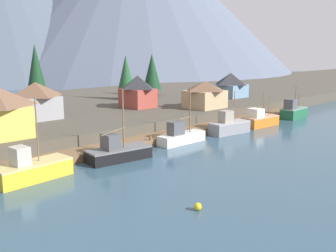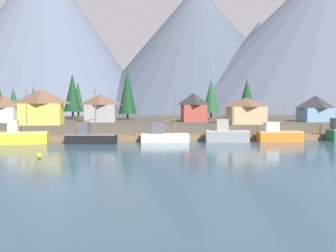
{
  "view_description": "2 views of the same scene",
  "coord_description": "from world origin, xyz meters",
  "px_view_note": "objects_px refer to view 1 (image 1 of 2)",
  "views": [
    {
      "loc": [
        -39.81,
        -41.12,
        13.78
      ],
      "look_at": [
        1.66,
        2.46,
        1.98
      ],
      "focal_mm": 41.67,
      "sensor_mm": 36.0,
      "label": 1
    },
    {
      "loc": [
        -4.33,
        -69.73,
        6.94
      ],
      "look_at": [
        1.84,
        3.07,
        2.51
      ],
      "focal_mm": 43.05,
      "sensor_mm": 36.0,
      "label": 2
    }
  ],
  "objects_px": {
    "house_red": "(138,91)",
    "fishing_boat_grey": "(229,126)",
    "house_grey": "(36,100)",
    "fishing_boat_white": "(181,136)",
    "house_tan": "(205,94)",
    "conifer_near_left": "(36,73)",
    "channel_buoy": "(198,206)",
    "fishing_boat_black": "(118,152)",
    "fishing_boat_green": "(293,111)",
    "house_blue": "(231,85)",
    "fishing_boat_orange": "(259,120)",
    "fishing_boat_yellow": "(32,169)",
    "conifer_back_left": "(126,74)",
    "conifer_centre": "(152,72)"
  },
  "relations": [
    {
      "from": "fishing_boat_black",
      "to": "channel_buoy",
      "type": "height_order",
      "value": "fishing_boat_black"
    },
    {
      "from": "house_red",
      "to": "conifer_back_left",
      "type": "distance_m",
      "value": 13.55
    },
    {
      "from": "house_grey",
      "to": "channel_buoy",
      "type": "bearing_deg",
      "value": -96.08
    },
    {
      "from": "fishing_boat_black",
      "to": "fishing_boat_white",
      "type": "height_order",
      "value": "fishing_boat_black"
    },
    {
      "from": "fishing_boat_black",
      "to": "channel_buoy",
      "type": "bearing_deg",
      "value": -97.07
    },
    {
      "from": "house_blue",
      "to": "fishing_boat_orange",
      "type": "bearing_deg",
      "value": -129.47
    },
    {
      "from": "fishing_boat_grey",
      "to": "conifer_near_left",
      "type": "relative_size",
      "value": 0.61
    },
    {
      "from": "house_tan",
      "to": "house_grey",
      "type": "xyz_separation_m",
      "value": [
        -29.63,
        10.8,
        0.43
      ]
    },
    {
      "from": "fishing_boat_black",
      "to": "conifer_near_left",
      "type": "bearing_deg",
      "value": 87.22
    },
    {
      "from": "conifer_back_left",
      "to": "house_blue",
      "type": "bearing_deg",
      "value": -34.26
    },
    {
      "from": "fishing_boat_white",
      "to": "conifer_near_left",
      "type": "distance_m",
      "value": 34.61
    },
    {
      "from": "house_tan",
      "to": "house_blue",
      "type": "bearing_deg",
      "value": 22.38
    },
    {
      "from": "house_grey",
      "to": "conifer_near_left",
      "type": "bearing_deg",
      "value": 63.94
    },
    {
      "from": "fishing_boat_orange",
      "to": "fishing_boat_green",
      "type": "height_order",
      "value": "fishing_boat_green"
    },
    {
      "from": "house_tan",
      "to": "fishing_boat_white",
      "type": "bearing_deg",
      "value": -148.91
    },
    {
      "from": "fishing_boat_black",
      "to": "channel_buoy",
      "type": "xyz_separation_m",
      "value": [
        -4.3,
        -17.54,
        -0.74
      ]
    },
    {
      "from": "fishing_boat_white",
      "to": "house_red",
      "type": "bearing_deg",
      "value": 67.34
    },
    {
      "from": "fishing_boat_black",
      "to": "house_red",
      "type": "bearing_deg",
      "value": 52.42
    },
    {
      "from": "house_red",
      "to": "house_blue",
      "type": "bearing_deg",
      "value": -4.97
    },
    {
      "from": "fishing_boat_grey",
      "to": "house_grey",
      "type": "bearing_deg",
      "value": 143.54
    },
    {
      "from": "fishing_boat_yellow",
      "to": "channel_buoy",
      "type": "relative_size",
      "value": 12.76
    },
    {
      "from": "house_tan",
      "to": "house_grey",
      "type": "distance_m",
      "value": 31.54
    },
    {
      "from": "fishing_boat_orange",
      "to": "house_tan",
      "type": "relative_size",
      "value": 1.06
    },
    {
      "from": "fishing_boat_grey",
      "to": "house_grey",
      "type": "xyz_separation_m",
      "value": [
        -23.18,
        21.86,
        4.34
      ]
    },
    {
      "from": "house_tan",
      "to": "conifer_near_left",
      "type": "xyz_separation_m",
      "value": [
        -23.9,
        22.53,
        4.19
      ]
    },
    {
      "from": "fishing_boat_black",
      "to": "fishing_boat_green",
      "type": "xyz_separation_m",
      "value": [
        44.54,
        0.37,
        0.33
      ]
    },
    {
      "from": "house_tan",
      "to": "conifer_near_left",
      "type": "relative_size",
      "value": 0.58
    },
    {
      "from": "fishing_boat_grey",
      "to": "conifer_centre",
      "type": "bearing_deg",
      "value": 75.75
    },
    {
      "from": "fishing_boat_grey",
      "to": "house_red",
      "type": "bearing_deg",
      "value": 104.09
    },
    {
      "from": "house_grey",
      "to": "conifer_near_left",
      "type": "relative_size",
      "value": 0.55
    },
    {
      "from": "fishing_boat_white",
      "to": "conifer_back_left",
      "type": "distance_m",
      "value": 35.69
    },
    {
      "from": "house_blue",
      "to": "conifer_near_left",
      "type": "relative_size",
      "value": 0.53
    },
    {
      "from": "house_red",
      "to": "channel_buoy",
      "type": "bearing_deg",
      "value": -122.74
    },
    {
      "from": "fishing_boat_black",
      "to": "fishing_boat_orange",
      "type": "xyz_separation_m",
      "value": [
        32.27,
        0.34,
        0.12
      ]
    },
    {
      "from": "house_tan",
      "to": "conifer_centre",
      "type": "height_order",
      "value": "conifer_centre"
    },
    {
      "from": "house_red",
      "to": "conifer_back_left",
      "type": "bearing_deg",
      "value": 62.29
    },
    {
      "from": "fishing_boat_white",
      "to": "fishing_boat_orange",
      "type": "relative_size",
      "value": 1.07
    },
    {
      "from": "fishing_boat_black",
      "to": "fishing_boat_orange",
      "type": "bearing_deg",
      "value": 7.3
    },
    {
      "from": "house_grey",
      "to": "fishing_boat_grey",
      "type": "bearing_deg",
      "value": -43.32
    },
    {
      "from": "fishing_boat_black",
      "to": "house_tan",
      "type": "xyz_separation_m",
      "value": [
        29.55,
        11.32,
        4.09
      ]
    },
    {
      "from": "house_blue",
      "to": "channel_buoy",
      "type": "xyz_separation_m",
      "value": [
        -51.65,
        -36.19,
        -5.14
      ]
    },
    {
      "from": "fishing_boat_green",
      "to": "conifer_near_left",
      "type": "distance_m",
      "value": 51.92
    },
    {
      "from": "fishing_boat_orange",
      "to": "channel_buoy",
      "type": "relative_size",
      "value": 10.96
    },
    {
      "from": "house_red",
      "to": "house_blue",
      "type": "relative_size",
      "value": 0.98
    },
    {
      "from": "fishing_boat_black",
      "to": "fishing_boat_grey",
      "type": "bearing_deg",
      "value": 7.38
    },
    {
      "from": "house_grey",
      "to": "conifer_back_left",
      "type": "height_order",
      "value": "conifer_back_left"
    },
    {
      "from": "conifer_near_left",
      "to": "channel_buoy",
      "type": "xyz_separation_m",
      "value": [
        -9.96,
        -51.39,
        -9.02
      ]
    },
    {
      "from": "house_grey",
      "to": "fishing_boat_white",
      "type": "bearing_deg",
      "value": -59.8
    },
    {
      "from": "house_red",
      "to": "fishing_boat_grey",
      "type": "bearing_deg",
      "value": -82.76
    },
    {
      "from": "fishing_boat_black",
      "to": "house_tan",
      "type": "height_order",
      "value": "fishing_boat_black"
    }
  ]
}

